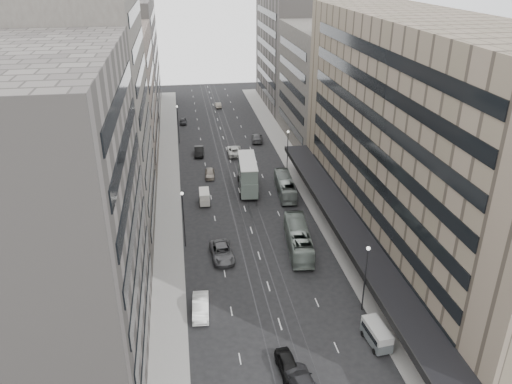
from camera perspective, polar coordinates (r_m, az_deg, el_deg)
ground at (r=61.05m, az=1.60°, el=-11.26°), size 220.00×220.00×0.00m
sidewalk_right at (r=95.46m, az=4.59°, el=2.84°), size 4.00×125.00×0.15m
sidewalk_left at (r=93.07m, az=-9.95°, el=1.92°), size 4.00×125.00×0.15m
department_store at (r=67.56m, az=18.74°, el=5.44°), size 19.20×60.00×30.00m
building_right_mid at (r=107.62m, az=8.04°, el=11.93°), size 15.00×28.00×24.00m
building_right_far at (r=135.65m, az=4.39°, el=15.69°), size 15.00×32.00×28.00m
building_left_a at (r=47.07m, az=-22.93°, el=-3.84°), size 15.00×28.00×30.00m
building_left_b at (r=70.95m, az=-18.72°, el=8.11°), size 15.00×26.00×34.00m
building_left_c at (r=97.91m, az=-16.15°, el=10.18°), size 15.00×28.00×25.00m
building_left_d at (r=129.70m, az=-14.76°, el=14.53°), size 15.00×38.00×28.00m
lamp_right_near at (r=56.53m, az=12.45°, el=-8.81°), size 0.44×0.44×8.32m
lamp_right_far at (r=90.84m, az=3.64°, el=5.16°), size 0.44×0.44×8.32m
lamp_left_near at (r=67.75m, az=-8.32°, el=-2.38°), size 0.44×0.44×8.32m
lamp_left_far at (r=107.78m, az=-8.93°, el=8.15°), size 0.44×0.44×8.32m
bus_near at (r=68.39m, az=4.86°, el=-5.31°), size 4.03×12.09×3.30m
bus_far at (r=84.05m, az=3.35°, el=0.70°), size 3.20×10.74×2.95m
double_decker at (r=84.83m, az=-0.96°, el=2.09°), size 3.73×10.24×5.50m
vw_microbus at (r=54.70m, az=13.63°, el=-15.49°), size 2.18×4.25×2.22m
panel_van at (r=81.08m, az=-5.91°, el=-0.54°), size 1.84×3.61×2.25m
sedan_0 at (r=50.82m, az=3.68°, el=-19.18°), size 2.19×4.63×1.53m
sedan_1 at (r=57.62m, az=-6.35°, el=-12.91°), size 2.11×5.26×1.70m
sedan_2 at (r=66.81m, az=-3.90°, el=-6.89°), size 3.19×6.23×1.68m
sedan_3 at (r=49.21m, az=5.32°, el=-20.96°), size 3.17×6.19×1.72m
sedan_4 at (r=91.08m, az=-5.30°, el=2.13°), size 2.06×4.43×1.47m
sedan_5 at (r=101.72m, az=-6.53°, el=4.65°), size 2.08×5.18×1.67m
sedan_6 at (r=101.50m, az=-2.47°, el=4.75°), size 3.00×6.16×1.69m
sedan_7 at (r=108.95m, az=0.11°, el=6.21°), size 2.91×5.83×1.63m
sedan_8 at (r=122.30m, az=-8.33°, el=8.02°), size 1.73×4.00×1.34m
sedan_9 at (r=135.44m, az=-4.35°, el=9.90°), size 1.55×4.11×1.34m
pedestrian at (r=57.24m, az=17.22°, el=-13.99°), size 0.88×0.81×2.01m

